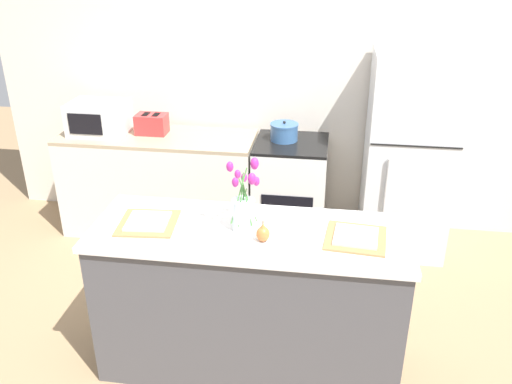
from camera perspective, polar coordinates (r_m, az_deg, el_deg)
ground_plane at (r=3.61m, az=-0.60°, el=-17.26°), size 10.00×10.00×0.00m
back_wall at (r=4.77m, az=3.13°, el=12.09°), size 5.20×0.08×2.70m
kitchen_island at (r=3.31m, az=-0.64°, el=-11.19°), size 1.80×0.66×0.95m
back_counter at (r=4.90m, az=-10.02°, el=0.93°), size 1.68×0.60×0.90m
stove_range at (r=4.68m, az=3.61°, el=0.08°), size 0.60×0.61×0.90m
refrigerator at (r=4.56m, az=15.74°, el=3.71°), size 0.68×0.67×1.67m
flower_vase at (r=2.99m, az=-1.28°, el=-1.69°), size 0.17×0.16×0.42m
pear_figurine at (r=2.92m, az=0.74°, el=-4.35°), size 0.08×0.08×0.12m
plate_setting_left at (r=3.17m, az=-11.31°, el=-3.15°), size 0.35×0.35×0.02m
plate_setting_right at (r=3.01m, az=10.45°, el=-4.72°), size 0.35×0.35×0.02m
toaster at (r=4.77m, az=-10.92°, el=7.06°), size 0.28×0.18×0.17m
cooking_pot at (r=4.53m, az=2.98°, el=6.34°), size 0.23×0.23×0.17m
microwave at (r=4.87m, az=-16.22°, el=7.51°), size 0.48×0.37×0.27m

